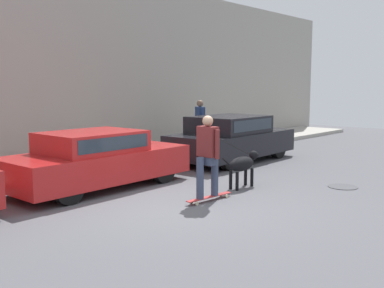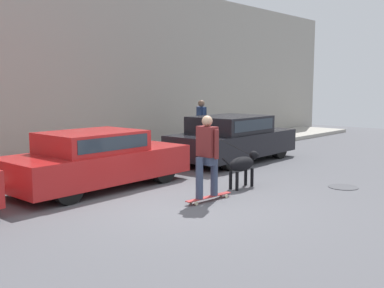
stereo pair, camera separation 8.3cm
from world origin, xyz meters
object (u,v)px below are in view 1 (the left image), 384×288
pedestrian_with_bag (200,122)px  parked_car_2 (231,139)px  dog (243,164)px  parked_car_1 (97,160)px  skateboarder (208,153)px

pedestrian_with_bag → parked_car_2: bearing=98.1°
parked_car_2 → dog: 3.52m
parked_car_1 → dog: bearing=-49.0°
skateboarder → pedestrian_with_bag: bearing=46.7°
dog → parked_car_2: bearing=41.2°
parked_car_1 → dog: 3.15m
parked_car_1 → parked_car_2: parked_car_2 is taller
parked_car_2 → skateboarder: size_ratio=1.80×
parked_car_1 → pedestrian_with_bag: bearing=16.9°
parked_car_2 → skateboarder: (-4.06, -2.52, 0.28)m
parked_car_2 → skateboarder: 4.79m
parked_car_1 → skateboarder: 2.64m
skateboarder → parked_car_1: bearing=110.3°
parked_car_1 → skateboarder: size_ratio=1.75×
parked_car_1 → pedestrian_with_bag: (5.50, 1.85, 0.42)m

